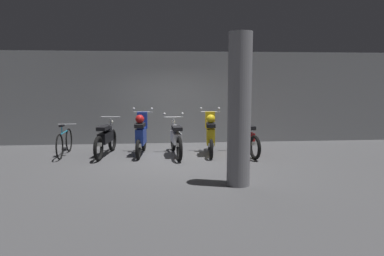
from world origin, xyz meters
TOP-DOWN VIEW (x-y plane):
  - ground_plane at (0.00, 0.00)m, footprint 80.00×80.00m
  - back_wall at (0.00, 2.64)m, footprint 16.00×0.30m
  - motorbike_slot_0 at (-1.93, 0.74)m, footprint 0.56×1.94m
  - motorbike_slot_1 at (-0.97, 0.75)m, footprint 0.59×1.68m
  - motorbike_slot_2 at (-0.00, 0.54)m, footprint 0.59×1.95m
  - motorbike_slot_3 at (0.97, 0.65)m, footprint 0.59×1.68m
  - motorbike_slot_4 at (1.93, 0.54)m, footprint 0.58×1.94m
  - bicycle at (-3.08, 0.84)m, footprint 0.50×1.73m
  - support_pillar at (1.12, -2.27)m, footprint 0.46×0.46m

SIDE VIEW (x-z plane):
  - ground_plane at x=0.00m, z-range 0.00..0.00m
  - bicycle at x=-3.08m, z-range -0.08..0.80m
  - motorbike_slot_0 at x=-1.93m, z-range -0.03..1.01m
  - motorbike_slot_2 at x=0.00m, z-range -0.08..1.07m
  - motorbike_slot_4 at x=1.93m, z-range -0.08..1.07m
  - motorbike_slot_1 at x=-0.97m, z-range -0.08..1.21m
  - motorbike_slot_3 at x=0.97m, z-range -0.08..1.21m
  - back_wall at x=0.00m, z-range 0.00..2.99m
  - support_pillar at x=1.12m, z-range 0.00..2.99m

